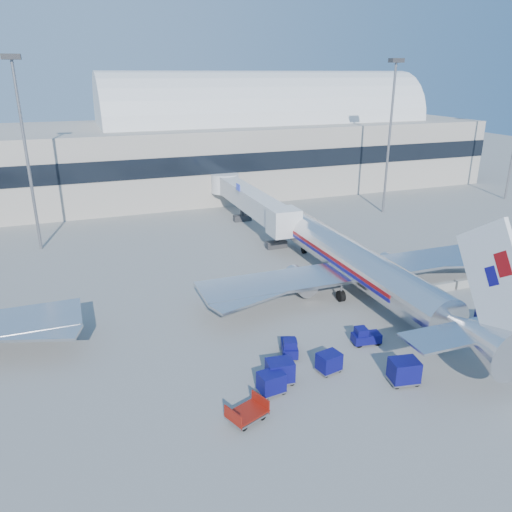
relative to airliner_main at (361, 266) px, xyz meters
name	(u,v)px	position (x,y,z in m)	size (l,w,h in m)	color
ground	(285,331)	(-10.00, -4.51, -2.93)	(260.00, 260.00, 0.00)	gray
terminal	(80,155)	(-23.60, 51.46, 4.60)	(170.00, 28.15, 21.00)	#B2AA9E
airliner_main	(361,266)	(0.00, 0.00, 0.00)	(32.00, 37.26, 12.07)	silver
jetbridge_near	(247,198)	(-2.40, 26.30, 1.00)	(4.40, 27.50, 6.25)	silver
mast_west	(22,127)	(-30.00, 25.49, 11.87)	(2.00, 1.20, 22.60)	slate
mast_east	(391,115)	(20.00, 25.49, 11.87)	(2.00, 1.20, 22.60)	slate
barrier_near	(441,287)	(8.00, -2.51, -2.48)	(3.00, 0.55, 0.90)	#9E9E96
barrier_mid	(468,283)	(11.30, -2.51, -2.48)	(3.00, 0.55, 0.90)	#9E9E96
barrier_far	(493,278)	(14.60, -2.51, -2.48)	(3.00, 0.55, 0.90)	#9E9E96
tug_lead	(365,336)	(-4.77, -8.74, -2.25)	(2.40, 1.44, 1.48)	#0B0B55
tug_right	(425,316)	(2.15, -7.32, -2.32)	(2.29, 1.87, 1.34)	#0B0B55
tug_left	(289,347)	(-11.21, -8.15, -2.23)	(1.83, 2.57, 1.52)	#0B0B55
cart_train_a	(329,362)	(-9.44, -11.26, -2.12)	(1.93, 1.62, 1.50)	#0B0B55
cart_train_b	(280,371)	(-13.33, -11.25, -2.01)	(2.11, 1.69, 1.73)	#0B0B55
cart_train_c	(271,382)	(-14.37, -12.20, -2.09)	(1.94, 1.57, 1.58)	#0B0B55
cart_solo_near	(404,371)	(-5.18, -14.36, -1.96)	(2.28, 1.89, 1.81)	#0B0B55
cart_solo_far	(488,319)	(6.31, -10.28, -2.00)	(2.43, 2.21, 1.74)	#0B0B55
cart_open_red	(247,414)	(-16.87, -14.31, -2.47)	(2.85, 2.45, 0.64)	slate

